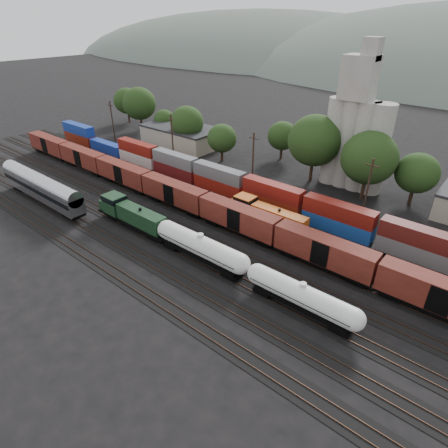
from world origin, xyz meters
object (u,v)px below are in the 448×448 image
Objects in this scene: green_locomotive at (130,214)px; passenger_coach at (41,187)px; tank_car_a at (201,247)px; orange_locomotive at (265,214)px; grain_silo at (356,135)px.

passenger_coach reaches higher than green_locomotive.
tank_car_a is 0.69× the size of passenger_coach.
orange_locomotive is (17.73, 15.00, -0.16)m from green_locomotive.
passenger_coach is (-37.27, -5.00, 0.77)m from tank_car_a.
passenger_coach reaches higher than tank_car_a.
tank_car_a is at bearing -97.03° from grain_silo.
grain_silo reaches higher than orange_locomotive.
passenger_coach is 43.31m from orange_locomotive.
grain_silo is (21.67, 41.00, 8.68)m from green_locomotive.
orange_locomotive is (1.12, 15.00, -0.30)m from tank_car_a.
orange_locomotive is (38.40, 20.00, -1.07)m from passenger_coach.
passenger_coach is 0.87× the size of grain_silo.
green_locomotive is 0.68× the size of passenger_coach.
passenger_coach is at bearing -152.49° from orange_locomotive.
tank_car_a is 37.62m from passenger_coach.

